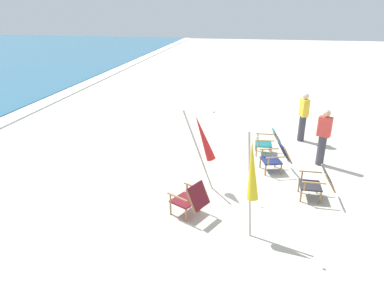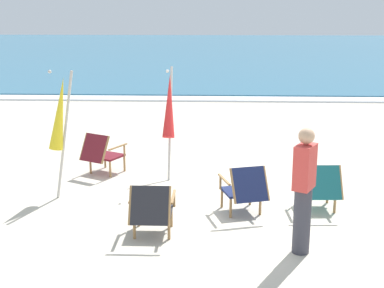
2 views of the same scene
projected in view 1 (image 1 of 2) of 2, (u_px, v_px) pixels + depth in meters
ground_plane at (261, 175)px, 9.16m from camera, size 80.00×80.00×0.00m
beach_chair_mid_center at (318, 182)px, 7.93m from camera, size 0.60×0.77×0.78m
beach_chair_far_center at (191, 198)px, 7.25m from camera, size 0.85×0.92×0.79m
beach_chair_back_right at (277, 157)px, 9.26m from camera, size 0.77×0.89×0.78m
beach_chair_front_left at (270, 141)px, 10.33m from camera, size 0.62×0.80×0.77m
umbrella_furled_yellow at (252, 171)px, 6.35m from camera, size 0.46×0.38×2.10m
umbrella_furled_red at (203, 138)px, 8.08m from camera, size 0.23×0.81×2.01m
person_near_chairs at (303, 117)px, 11.21m from camera, size 0.38×0.28×1.63m
person_by_waterline at (323, 137)px, 9.49m from camera, size 0.34×0.39×1.63m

